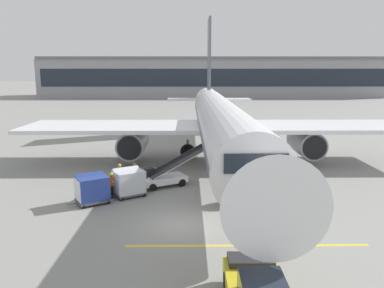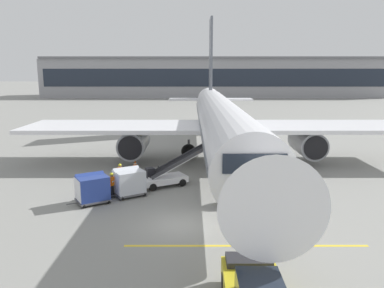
{
  "view_description": "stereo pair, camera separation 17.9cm",
  "coord_description": "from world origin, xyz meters",
  "px_view_note": "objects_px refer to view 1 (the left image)",
  "views": [
    {
      "loc": [
        0.35,
        -19.63,
        8.42
      ],
      "look_at": [
        0.56,
        7.53,
        3.12
      ],
      "focal_mm": 34.98,
      "sensor_mm": 36.0,
      "label": 1
    },
    {
      "loc": [
        0.53,
        -19.63,
        8.42
      ],
      "look_at": [
        0.56,
        7.53,
        3.12
      ],
      "focal_mm": 34.98,
      "sensor_mm": 36.0,
      "label": 2
    }
  ],
  "objects_px": {
    "baggage_cart_second": "(92,188)",
    "ground_crew_by_carts": "(112,184)",
    "belt_loader": "(166,175)",
    "baggage_cart_lead": "(129,182)",
    "ground_crew_by_loader": "(120,174)",
    "parked_airplane": "(220,121)",
    "safety_cone_engine_keepout": "(134,164)"
  },
  "relations": [
    {
      "from": "parked_airplane",
      "to": "ground_crew_by_loader",
      "type": "relative_size",
      "value": 26.74
    },
    {
      "from": "ground_crew_by_carts",
      "to": "ground_crew_by_loader",
      "type": "bearing_deg",
      "value": 88.1
    },
    {
      "from": "safety_cone_engine_keepout",
      "to": "ground_crew_by_carts",
      "type": "bearing_deg",
      "value": -93.0
    },
    {
      "from": "baggage_cart_lead",
      "to": "ground_crew_by_loader",
      "type": "distance_m",
      "value": 2.28
    },
    {
      "from": "baggage_cart_second",
      "to": "ground_crew_by_carts",
      "type": "distance_m",
      "value": 1.47
    },
    {
      "from": "belt_loader",
      "to": "ground_crew_by_carts",
      "type": "distance_m",
      "value": 4.46
    },
    {
      "from": "safety_cone_engine_keepout",
      "to": "belt_loader",
      "type": "bearing_deg",
      "value": -57.85
    },
    {
      "from": "baggage_cart_lead",
      "to": "baggage_cart_second",
      "type": "relative_size",
      "value": 1.0
    },
    {
      "from": "belt_loader",
      "to": "baggage_cart_second",
      "type": "height_order",
      "value": "belt_loader"
    },
    {
      "from": "baggage_cart_second",
      "to": "safety_cone_engine_keepout",
      "type": "xyz_separation_m",
      "value": [
        1.47,
        8.71,
        -0.62
      ]
    },
    {
      "from": "belt_loader",
      "to": "ground_crew_by_loader",
      "type": "distance_m",
      "value": 3.44
    },
    {
      "from": "parked_airplane",
      "to": "ground_crew_by_loader",
      "type": "distance_m",
      "value": 11.59
    },
    {
      "from": "belt_loader",
      "to": "safety_cone_engine_keepout",
      "type": "height_order",
      "value": "belt_loader"
    },
    {
      "from": "parked_airplane",
      "to": "baggage_cart_second",
      "type": "distance_m",
      "value": 14.9
    },
    {
      "from": "belt_loader",
      "to": "ground_crew_by_loader",
      "type": "relative_size",
      "value": 3.05
    },
    {
      "from": "belt_loader",
      "to": "baggage_cart_lead",
      "type": "bearing_deg",
      "value": -136.51
    },
    {
      "from": "ground_crew_by_loader",
      "to": "safety_cone_engine_keepout",
      "type": "bearing_deg",
      "value": 86.47
    },
    {
      "from": "parked_airplane",
      "to": "belt_loader",
      "type": "xyz_separation_m",
      "value": [
        -4.55,
        -7.67,
        -2.99
      ]
    },
    {
      "from": "parked_airplane",
      "to": "safety_cone_engine_keepout",
      "type": "relative_size",
      "value": 60.29
    },
    {
      "from": "baggage_cart_lead",
      "to": "ground_crew_by_carts",
      "type": "relative_size",
      "value": 1.57
    },
    {
      "from": "baggage_cart_lead",
      "to": "ground_crew_by_loader",
      "type": "relative_size",
      "value": 1.57
    },
    {
      "from": "baggage_cart_second",
      "to": "ground_crew_by_loader",
      "type": "distance_m",
      "value": 3.7
    },
    {
      "from": "ground_crew_by_loader",
      "to": "baggage_cart_lead",
      "type": "bearing_deg",
      "value": -64.52
    },
    {
      "from": "parked_airplane",
      "to": "safety_cone_engine_keepout",
      "type": "distance_m",
      "value": 8.83
    },
    {
      "from": "baggage_cart_lead",
      "to": "ground_crew_by_carts",
      "type": "bearing_deg",
      "value": -157.81
    },
    {
      "from": "safety_cone_engine_keepout",
      "to": "parked_airplane",
      "type": "bearing_deg",
      "value": 19.6
    },
    {
      "from": "baggage_cart_second",
      "to": "safety_cone_engine_keepout",
      "type": "distance_m",
      "value": 8.85
    },
    {
      "from": "baggage_cart_second",
      "to": "ground_crew_by_carts",
      "type": "relative_size",
      "value": 1.57
    },
    {
      "from": "belt_loader",
      "to": "baggage_cart_lead",
      "type": "xyz_separation_m",
      "value": [
        -2.44,
        -2.32,
        0.16
      ]
    },
    {
      "from": "ground_crew_by_loader",
      "to": "ground_crew_by_carts",
      "type": "height_order",
      "value": "same"
    },
    {
      "from": "baggage_cart_second",
      "to": "baggage_cart_lead",
      "type": "bearing_deg",
      "value": 34.2
    },
    {
      "from": "belt_loader",
      "to": "baggage_cart_second",
      "type": "distance_m",
      "value": 5.93
    }
  ]
}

